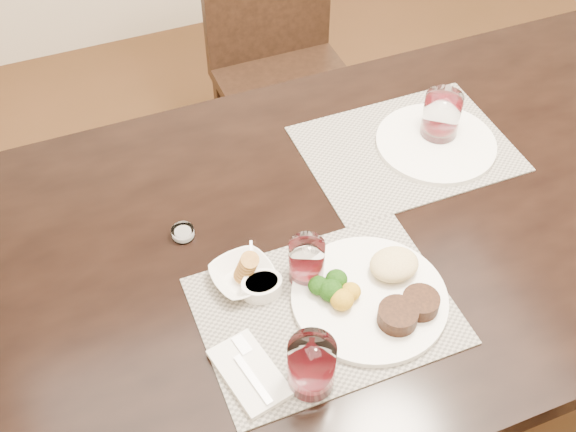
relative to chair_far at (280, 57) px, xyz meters
name	(u,v)px	position (x,y,z in m)	size (l,w,h in m)	color
ground_plane	(400,378)	(0.00, -0.93, -0.50)	(4.50, 4.50, 0.00)	#422A15
dining_table	(435,223)	(0.00, -0.93, 0.16)	(2.00, 1.00, 0.75)	black
chair_far	(280,57)	(0.00, 0.00, 0.00)	(0.42, 0.42, 0.90)	black
placemat_near	(325,310)	(-0.35, -1.11, 0.25)	(0.46, 0.34, 0.00)	gray
placemat_far	(406,149)	(0.01, -0.77, 0.25)	(0.46, 0.34, 0.00)	gray
dinner_plate	(377,294)	(-0.25, -1.12, 0.27)	(0.29, 0.29, 0.05)	white
napkin_fork	(250,373)	(-0.52, -1.19, 0.26)	(0.12, 0.17, 0.02)	white
steak_knife	(399,288)	(-0.20, -1.12, 0.26)	(0.04, 0.21, 0.01)	white
cracker_bowl	(243,275)	(-0.47, -0.99, 0.27)	(0.13, 0.13, 0.05)	white
sauce_ramekin	(262,286)	(-0.44, -1.03, 0.27)	(0.08, 0.12, 0.06)	white
wine_glass_near	(306,263)	(-0.35, -1.03, 0.29)	(0.07, 0.07, 0.09)	white
far_plate	(436,143)	(0.07, -0.79, 0.26)	(0.27, 0.27, 0.01)	white
wine_glass_far	(441,119)	(0.09, -0.76, 0.30)	(0.08, 0.08, 0.12)	white
wine_glass_side	(311,368)	(-0.43, -1.24, 0.30)	(0.08, 0.08, 0.11)	white
salt_cellar	(183,233)	(-0.54, -0.84, 0.26)	(0.05, 0.05, 0.02)	white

